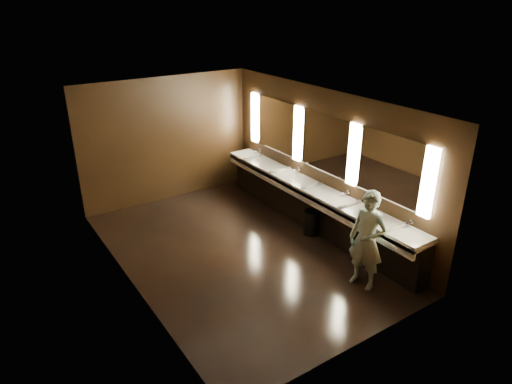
% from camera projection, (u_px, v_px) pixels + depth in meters
% --- Properties ---
extents(floor, '(6.00, 6.00, 0.00)m').
position_uv_depth(floor, '(239.00, 251.00, 8.51)').
color(floor, black).
rests_on(floor, ground).
extents(ceiling, '(4.00, 6.00, 0.02)m').
position_uv_depth(ceiling, '(236.00, 102.00, 7.38)').
color(ceiling, '#2D2D2B').
rests_on(ceiling, wall_back).
extents(wall_back, '(4.00, 0.02, 2.80)m').
position_uv_depth(wall_back, '(167.00, 140.00, 10.23)').
color(wall_back, black).
rests_on(wall_back, floor).
extents(wall_front, '(4.00, 0.02, 2.80)m').
position_uv_depth(wall_front, '(364.00, 258.00, 5.66)').
color(wall_front, black).
rests_on(wall_front, floor).
extents(wall_left, '(0.02, 6.00, 2.80)m').
position_uv_depth(wall_left, '(125.00, 210.00, 6.93)').
color(wall_left, black).
rests_on(wall_left, floor).
extents(wall_right, '(0.02, 6.00, 2.80)m').
position_uv_depth(wall_right, '(324.00, 160.00, 8.97)').
color(wall_right, black).
rests_on(wall_right, floor).
extents(sink_counter, '(0.55, 5.40, 1.01)m').
position_uv_depth(sink_counter, '(313.00, 204.00, 9.22)').
color(sink_counter, black).
rests_on(sink_counter, floor).
extents(mirror_band, '(0.06, 5.03, 1.15)m').
position_uv_depth(mirror_band, '(324.00, 143.00, 8.81)').
color(mirror_band, '#FFF2C6').
rests_on(mirror_band, wall_right).
extents(person, '(0.53, 0.68, 1.66)m').
position_uv_depth(person, '(367.00, 240.00, 7.21)').
color(person, '#99D3E4').
rests_on(person, floor).
extents(trash_bin, '(0.42, 0.42, 0.50)m').
position_uv_depth(trash_bin, '(312.00, 222.00, 9.04)').
color(trash_bin, black).
rests_on(trash_bin, floor).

